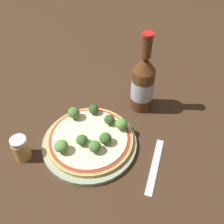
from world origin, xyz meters
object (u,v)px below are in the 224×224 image
(pepper_shaker, at_px, (21,148))
(fork, at_px, (155,166))
(pizza, at_px, (90,139))
(beer_bottle, at_px, (143,83))

(pepper_shaker, xyz_separation_m, fork, (0.31, 0.13, -0.03))
(pepper_shaker, distance_m, fork, 0.34)
(pizza, height_order, fork, pizza)
(beer_bottle, xyz_separation_m, pepper_shaker, (-0.19, -0.31, -0.06))
(beer_bottle, height_order, pepper_shaker, beer_bottle)
(beer_bottle, distance_m, fork, 0.24)
(pizza, bearing_deg, beer_bottle, 72.11)
(pepper_shaker, bearing_deg, fork, 22.17)
(pizza, relative_size, beer_bottle, 0.93)
(beer_bottle, height_order, fork, beer_bottle)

